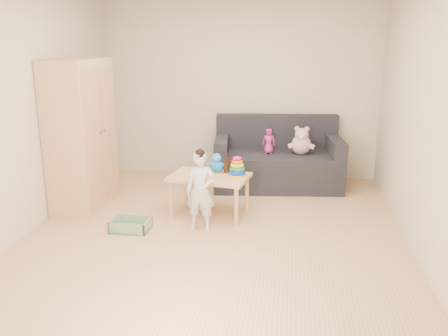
% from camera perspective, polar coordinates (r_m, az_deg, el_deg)
% --- Properties ---
extents(room, '(4.50, 4.50, 4.50)m').
position_cam_1_polar(room, '(4.82, -1.02, 6.69)').
color(room, tan).
rests_on(room, ground).
extents(wardrobe, '(0.50, 1.00, 1.80)m').
position_cam_1_polar(wardrobe, '(5.98, -16.79, 3.83)').
color(wardrobe, tan).
rests_on(wardrobe, ground).
extents(sofa, '(1.82, 1.05, 0.49)m').
position_cam_1_polar(sofa, '(6.66, 6.43, -0.22)').
color(sofa, black).
rests_on(sofa, ground).
extents(play_table, '(0.99, 0.71, 0.48)m').
position_cam_1_polar(play_table, '(5.61, -1.75, -3.23)').
color(play_table, tan).
rests_on(play_table, ground).
extents(storage_bin, '(0.41, 0.31, 0.12)m').
position_cam_1_polar(storage_bin, '(5.31, -11.15, -6.70)').
color(storage_bin, gray).
rests_on(storage_bin, ground).
extents(toddler, '(0.32, 0.21, 0.86)m').
position_cam_1_polar(toddler, '(5.10, -2.85, -2.91)').
color(toddler, silver).
rests_on(toddler, ground).
extents(pink_bear, '(0.29, 0.26, 0.32)m').
position_cam_1_polar(pink_bear, '(6.54, 9.29, 3.05)').
color(pink_bear, '#CC96A2').
rests_on(pink_bear, sofa).
extents(doll, '(0.18, 0.13, 0.34)m').
position_cam_1_polar(doll, '(6.52, 5.40, 3.22)').
color(doll, '#C12480').
rests_on(doll, sofa).
extents(ring_stacker, '(0.20, 0.20, 0.23)m').
position_cam_1_polar(ring_stacker, '(5.50, 1.59, -0.03)').
color(ring_stacker, yellow).
rests_on(ring_stacker, play_table).
extents(brown_bottle, '(0.07, 0.07, 0.22)m').
position_cam_1_polar(brown_bottle, '(5.63, 0.35, 0.36)').
color(brown_bottle, black).
rests_on(brown_bottle, play_table).
extents(blue_plush, '(0.23, 0.20, 0.23)m').
position_cam_1_polar(blue_plush, '(5.65, -0.86, 0.68)').
color(blue_plush, '#1C89FF').
rests_on(blue_plush, play_table).
extents(wooden_figure, '(0.05, 0.04, 0.11)m').
position_cam_1_polar(wooden_figure, '(5.52, -2.26, -0.37)').
color(wooden_figure, brown).
rests_on(wooden_figure, play_table).
extents(yellow_book, '(0.24, 0.24, 0.02)m').
position_cam_1_polar(yellow_book, '(5.69, -2.07, -0.36)').
color(yellow_book, yellow).
rests_on(yellow_book, play_table).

